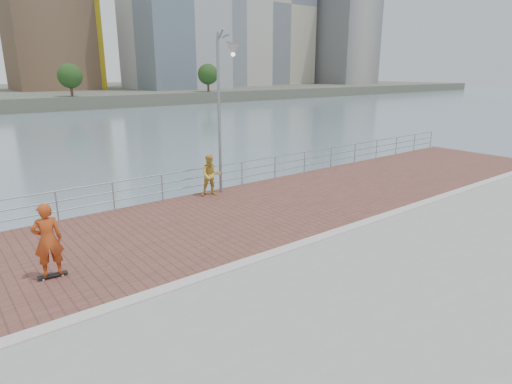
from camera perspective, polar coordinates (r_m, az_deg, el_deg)
water at (r=14.24m, az=5.15°, el=-14.67°), size 400.00×400.00×0.00m
seawall at (r=11.22m, az=24.11°, el=-19.38°), size 40.00×24.00×2.00m
brick_lane at (r=15.94m, az=-3.56°, el=-3.22°), size 40.00×6.80×0.02m
curb at (r=13.32m, az=5.36°, el=-7.13°), size 40.00×0.40×0.06m
guardrail at (r=18.54m, az=-9.59°, el=1.53°), size 39.06×0.06×1.13m
street_lamp at (r=17.95m, az=-4.17°, el=13.96°), size 0.47×1.38×6.51m
skateboard at (r=12.54m, az=-25.48°, el=-9.97°), size 0.74×0.26×0.08m
skateboarder at (r=12.16m, az=-26.04°, el=-5.74°), size 0.76×0.54×1.94m
bystander at (r=18.36m, az=-6.05°, el=2.24°), size 1.06×0.96×1.78m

